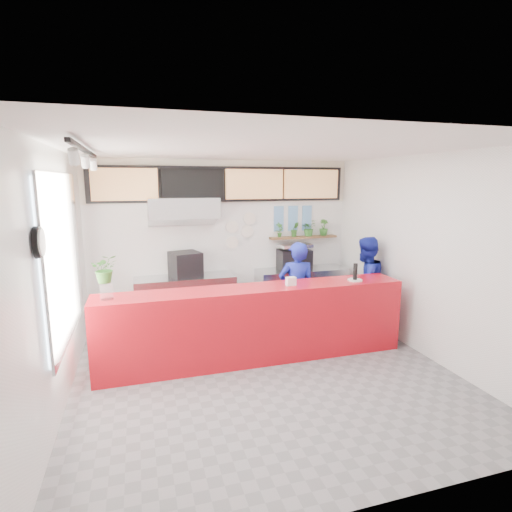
{
  "coord_description": "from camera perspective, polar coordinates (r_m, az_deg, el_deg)",
  "views": [
    {
      "loc": [
        -1.58,
        -4.93,
        2.59
      ],
      "look_at": [
        0.1,
        0.7,
        1.5
      ],
      "focal_mm": 28.0,
      "sensor_mm": 36.0,
      "label": 1
    }
  ],
  "objects": [
    {
      "name": "floor",
      "position": [
        5.79,
        1.08,
        -16.08
      ],
      "size": [
        5.0,
        5.0,
        0.0
      ],
      "primitive_type": "plane",
      "color": "slate",
      "rests_on": "ground"
    },
    {
      "name": "ceiling",
      "position": [
        5.19,
        1.2,
        15.04
      ],
      "size": [
        5.0,
        5.0,
        0.0
      ],
      "primitive_type": "plane",
      "rotation": [
        3.14,
        0.0,
        0.0
      ],
      "color": "silver"
    },
    {
      "name": "wall_back",
      "position": [
        7.67,
        -4.57,
        2.32
      ],
      "size": [
        5.0,
        0.0,
        5.0
      ],
      "primitive_type": "plane",
      "rotation": [
        1.57,
        0.0,
        0.0
      ],
      "color": "white",
      "rests_on": "ground"
    },
    {
      "name": "wall_left",
      "position": [
        5.13,
        -26.57,
        -2.9
      ],
      "size": [
        0.0,
        5.0,
        5.0
      ],
      "primitive_type": "plane",
      "rotation": [
        1.57,
        0.0,
        1.57
      ],
      "color": "white",
      "rests_on": "ground"
    },
    {
      "name": "wall_right",
      "position": [
        6.49,
        22.66,
        0.03
      ],
      "size": [
        0.0,
        5.0,
        5.0
      ],
      "primitive_type": "plane",
      "rotation": [
        1.57,
        0.0,
        -1.57
      ],
      "color": "white",
      "rests_on": "ground"
    },
    {
      "name": "service_counter",
      "position": [
        5.92,
        -0.1,
        -9.65
      ],
      "size": [
        4.5,
        0.6,
        1.1
      ],
      "primitive_type": "cube",
      "color": "#B60D18",
      "rests_on": "ground"
    },
    {
      "name": "cream_band",
      "position": [
        7.58,
        -4.68,
        10.57
      ],
      "size": [
        5.0,
        0.02,
        0.8
      ],
      "primitive_type": "cube",
      "color": "beige",
      "rests_on": "wall_back"
    },
    {
      "name": "prep_bench",
      "position": [
        7.48,
        -10.0,
        -6.26
      ],
      "size": [
        1.8,
        0.6,
        0.9
      ],
      "primitive_type": "cube",
      "color": "#B2B5BA",
      "rests_on": "ground"
    },
    {
      "name": "panini_oven",
      "position": [
        7.32,
        -10.05,
        -1.19
      ],
      "size": [
        0.61,
        0.61,
        0.45
      ],
      "primitive_type": "cube",
      "rotation": [
        0.0,
        0.0,
        0.25
      ],
      "color": "black",
      "rests_on": "prep_bench"
    },
    {
      "name": "extraction_hood",
      "position": [
        7.13,
        -10.39,
        6.82
      ],
      "size": [
        1.2,
        0.7,
        0.35
      ],
      "primitive_type": "cube",
      "color": "#B2B5BA",
      "rests_on": "ceiling"
    },
    {
      "name": "hood_lip",
      "position": [
        7.15,
        -10.34,
        5.22
      ],
      "size": [
        1.2,
        0.69,
        0.31
      ],
      "primitive_type": "cube",
      "rotation": [
        -0.35,
        0.0,
        0.0
      ],
      "color": "#B2B5BA",
      "rests_on": "ceiling"
    },
    {
      "name": "right_bench",
      "position": [
        8.05,
        6.53,
        -4.95
      ],
      "size": [
        1.8,
        0.6,
        0.9
      ],
      "primitive_type": "cube",
      "color": "#B2B5BA",
      "rests_on": "ground"
    },
    {
      "name": "espresso_machine",
      "position": [
        7.84,
        5.48,
        -0.5
      ],
      "size": [
        0.63,
        0.46,
        0.39
      ],
      "primitive_type": "cube",
      "rotation": [
        0.0,
        0.0,
        -0.04
      ],
      "color": "black",
      "rests_on": "right_bench"
    },
    {
      "name": "espresso_tray",
      "position": [
        7.79,
        5.52,
        1.53
      ],
      "size": [
        0.64,
        0.46,
        0.06
      ],
      "primitive_type": "cube",
      "rotation": [
        0.0,
        0.0,
        0.05
      ],
      "color": "silver",
      "rests_on": "espresso_machine"
    },
    {
      "name": "herb_shelf",
      "position": [
        8.06,
        6.78,
        2.68
      ],
      "size": [
        1.4,
        0.18,
        0.04
      ],
      "primitive_type": "cube",
      "color": "brown",
      "rests_on": "wall_back"
    },
    {
      "name": "menu_board_far_left",
      "position": [
        7.31,
        -18.23,
        9.69
      ],
      "size": [
        1.1,
        0.1,
        0.55
      ],
      "primitive_type": "cube",
      "color": "tan",
      "rests_on": "wall_back"
    },
    {
      "name": "menu_board_mid_left",
      "position": [
        7.37,
        -9.05,
        10.09
      ],
      "size": [
        1.1,
        0.1,
        0.55
      ],
      "primitive_type": "cube",
      "color": "black",
      "rests_on": "wall_back"
    },
    {
      "name": "menu_board_mid_right",
      "position": [
        7.62,
        -0.23,
        10.23
      ],
      "size": [
        1.1,
        0.1,
        0.55
      ],
      "primitive_type": "cube",
      "color": "tan",
      "rests_on": "wall_back"
    },
    {
      "name": "menu_board_far_right",
      "position": [
        8.02,
        7.87,
        10.15
      ],
      "size": [
        1.1,
        0.1,
        0.55
      ],
      "primitive_type": "cube",
      "color": "tan",
      "rests_on": "wall_back"
    },
    {
      "name": "soffit",
      "position": [
        7.55,
        -4.63,
        10.19
      ],
      "size": [
        4.8,
        0.04,
        0.65
      ],
      "primitive_type": "cube",
      "color": "black",
      "rests_on": "wall_back"
    },
    {
      "name": "window_pane",
      "position": [
        5.38,
        -25.9,
        -0.09
      ],
      "size": [
        0.04,
        2.2,
        1.9
      ],
      "primitive_type": "cube",
      "color": "silver",
      "rests_on": "wall_left"
    },
    {
      "name": "window_frame",
      "position": [
        5.37,
        -25.69,
        -0.08
      ],
      "size": [
        0.03,
        2.3,
        2.0
      ],
      "primitive_type": "cube",
      "color": "#B2B5BA",
      "rests_on": "wall_left"
    },
    {
      "name": "wall_clock_rim",
      "position": [
        4.16,
        -28.7,
        1.73
      ],
      "size": [
        0.05,
        0.3,
        0.3
      ],
      "primitive_type": "cylinder",
      "rotation": [
        0.0,
        1.57,
        0.0
      ],
      "color": "black",
      "rests_on": "wall_left"
    },
    {
      "name": "wall_clock_face",
      "position": [
        4.15,
        -28.3,
        1.75
      ],
      "size": [
        0.02,
        0.26,
        0.26
      ],
      "primitive_type": "cylinder",
      "rotation": [
        0.0,
        1.57,
        0.0
      ],
      "color": "white",
      "rests_on": "wall_left"
    },
    {
      "name": "track_rail",
      "position": [
        4.96,
        -23.3,
        13.72
      ],
      "size": [
        0.05,
        2.4,
        0.04
      ],
      "primitive_type": "cube",
      "color": "black",
      "rests_on": "ceiling"
    },
    {
      "name": "dec_plate_a",
      "position": [
        7.64,
        -3.45,
        4.2
      ],
      "size": [
        0.24,
        0.03,
        0.24
      ],
      "primitive_type": "cylinder",
      "rotation": [
        1.57,
        0.0,
        0.0
      ],
      "color": "silver",
      "rests_on": "wall_back"
    },
    {
      "name": "dec_plate_b",
      "position": [
        7.73,
        -1.27,
        3.54
      ],
      "size": [
        0.24,
        0.03,
        0.24
      ],
      "primitive_type": "cylinder",
      "rotation": [
        1.57,
        0.0,
        0.0
      ],
      "color": "silver",
      "rests_on": "wall_back"
    },
    {
      "name": "dec_plate_c",
      "position": [
        7.68,
        -3.43,
        1.97
      ],
      "size": [
        0.24,
        0.03,
        0.24
      ],
      "primitive_type": "cylinder",
      "rotation": [
        1.57,
        0.0,
        0.0
      ],
      "color": "silver",
      "rests_on": "wall_back"
    },
    {
      "name": "dec_plate_d",
      "position": [
        7.71,
        -0.92,
        5.39
      ],
      "size": [
        0.24,
        0.03,
        0.24
      ],
      "primitive_type": "cylinder",
      "rotation": [
        1.57,
        0.0,
        0.0
      ],
      "color": "silver",
      "rests_on": "wall_back"
    },
    {
      "name": "photo_frame_a",
      "position": [
        7.9,
        3.28,
        6.23
      ],
      "size": [
        0.2,
        0.02,
        0.25
      ],
      "primitive_type": "cube",
      "color": "#598CBF",
      "rests_on": "wall_back"
    },
    {
      "name": "photo_frame_b",
      "position": [
        8.0,
        5.31,
        6.26
      ],
      "size": [
        0.2,
        0.02,
        0.25
      ],
      "primitive_type": "cube",
      "color": "#598CBF",
      "rests_on": "wall_back"
    },
    {
      "name": "photo_frame_c",
      "position": [
        8.12,
        7.28,
        6.28
      ],
      "size": [
        0.2,
        0.02,
        0.25
      ],
      "primitive_type": "cube",
      "color": "#598CBF",
      "rests_on": "wall_back"
    },
    {
      "name": "photo_frame_d",
      "position": [
        7.92,
        3.26,
        4.42
      ],
      "size": [
        0.2,
        0.02,
        0.25
      ],
      "primitive_type": "cube",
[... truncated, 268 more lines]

